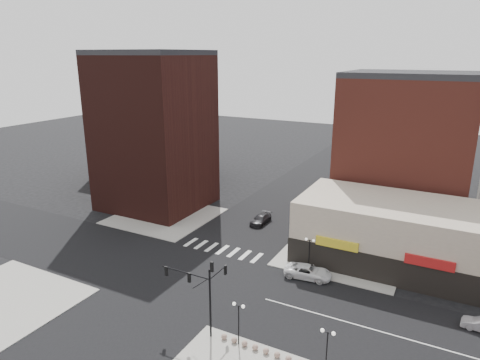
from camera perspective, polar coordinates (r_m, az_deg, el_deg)
The scene contains 16 objects.
ground at distance 51.82m, azimuth -6.93°, elevation -12.74°, with size 240.00×240.00×0.00m, color black.
road_ew at distance 51.82m, azimuth -6.93°, elevation -12.73°, with size 200.00×14.00×0.02m, color black.
road_ns at distance 51.82m, azimuth -6.93°, elevation -12.73°, with size 14.00×200.00×0.02m, color black.
sidewalk_nw at distance 70.26m, azimuth -9.97°, elevation -4.75°, with size 15.00×15.00×0.12m, color gray.
sidewalk_ne at distance 58.35m, azimuth 13.57°, elevation -9.53°, with size 15.00×15.00×0.12m, color gray.
building_nw at distance 72.67m, azimuth -11.35°, elevation 6.09°, with size 16.00×15.00×25.00m, color black.
building_nw_low at distance 93.77m, azimuth -11.39°, elevation 4.33°, with size 20.00×18.00×12.00m, color black.
building_ne_midrise at distance 68.21m, azimuth 21.09°, elevation 3.35°, with size 18.00×15.00×22.00m, color maroon.
building_ne_row at distance 56.50m, azimuth 20.35°, elevation -7.41°, with size 24.20×12.20×8.00m.
traffic_signal at distance 40.19m, azimuth -4.95°, elevation -13.80°, with size 5.59×3.09×7.77m.
street_lamp_se_a at distance 39.32m, azimuth -0.19°, elevation -17.36°, with size 1.22×0.32×4.16m.
street_lamp_se_b at distance 36.93m, azimuth 11.57°, elevation -20.27°, with size 1.22×0.32×4.16m.
street_lamp_ne at distance 51.90m, azimuth 9.25°, elevation -8.71°, with size 1.22×0.32×4.16m.
bollard_row at distance 40.24m, azimuth 2.76°, elevation -21.59°, with size 7.89×0.54×0.54m.
white_suv at distance 51.64m, azimuth 9.05°, elevation -11.98°, with size 2.53×5.49×1.52m, color white.
dark_sedan_north at distance 66.24m, azimuth 2.79°, elevation -5.25°, with size 1.94×4.78×1.39m, color black.
Camera 1 is at (26.40, -36.81, 25.18)m, focal length 32.00 mm.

